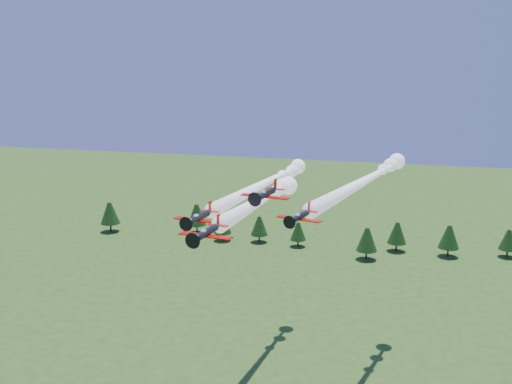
% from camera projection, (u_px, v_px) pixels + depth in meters
% --- Properties ---
extents(plane_lead, '(9.77, 41.68, 3.70)m').
position_uv_depth(plane_lead, '(265.00, 198.00, 101.20)').
color(plane_lead, black).
rests_on(plane_lead, ground).
extents(plane_left, '(12.25, 57.92, 3.70)m').
position_uv_depth(plane_left, '(268.00, 182.00, 122.24)').
color(plane_left, black).
rests_on(plane_left, ground).
extents(plane_right, '(18.05, 59.01, 3.70)m').
position_uv_depth(plane_right, '(369.00, 178.00, 112.98)').
color(plane_right, black).
rests_on(plane_right, ground).
extents(plane_slot, '(8.56, 9.35, 2.99)m').
position_uv_depth(plane_slot, '(266.00, 194.00, 94.75)').
color(plane_slot, black).
rests_on(plane_slot, ground).
extents(treeline, '(173.38, 21.54, 11.64)m').
position_uv_depth(treeline, '(328.00, 230.00, 200.15)').
color(treeline, '#382314').
rests_on(treeline, ground).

